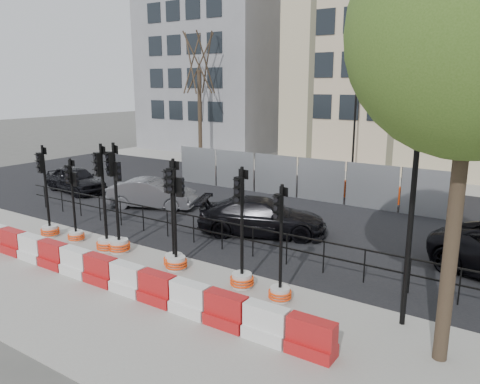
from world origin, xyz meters
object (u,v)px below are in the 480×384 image
Objects in this scene: traffic_signal_a at (49,218)px; car_a at (76,179)px; lamp_post_near at (413,187)px; traffic_signal_d at (118,227)px; traffic_signal_h at (280,278)px; car_c at (262,217)px.

traffic_signal_a is 0.82× the size of car_a.
traffic_signal_a is (-12.28, -0.58, -2.54)m from lamp_post_near.
traffic_signal_a is 7.19m from car_a.
lamp_post_near is 9.27m from traffic_signal_d.
traffic_signal_a is at bearing -161.56° from traffic_signal_h.
car_a is at bearing 178.93° from traffic_signal_h.
lamp_post_near is 1.81× the size of traffic_signal_a.
traffic_signal_h is 5.37m from car_c.
lamp_post_near reaches higher than traffic_signal_a.
lamp_post_near is 3.94m from traffic_signal_h.
traffic_signal_d reaches higher than car_a.
car_c is at bearing 72.64° from traffic_signal_d.
traffic_signal_d is 9.72m from car_a.
traffic_signal_h is (6.04, -0.16, -0.23)m from traffic_signal_d.
car_c is (11.33, -0.62, 0.02)m from car_a.
traffic_signal_d is at bearing -111.88° from car_a.
car_a is at bearing 165.54° from lamp_post_near.
lamp_post_near is at bearing -145.93° from car_c.
lamp_post_near is at bearing -96.61° from car_a.
lamp_post_near is 1.98× the size of traffic_signal_h.
car_c is at bearing 143.69° from traffic_signal_h.
car_c reaches higher than car_a.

